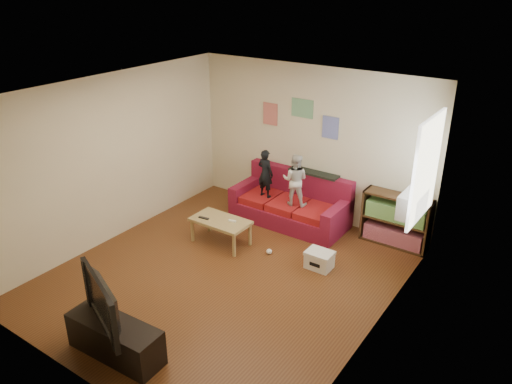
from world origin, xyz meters
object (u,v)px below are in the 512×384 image
Objects in this scene: coffee_table at (221,223)px; sofa at (292,205)px; child_b at (295,180)px; tv_stand at (115,339)px; television at (110,300)px; child_a at (265,173)px; bookshelf at (395,223)px; file_box at (319,260)px.

sofa is at bearing 68.51° from coffee_table.
child_b is at bearing 60.09° from coffee_table.
television reaches higher than tv_stand.
sofa reaches higher than coffee_table.
sofa is 4.09m from tv_stand.
coffee_table is (-0.08, -1.18, -0.49)m from child_a.
bookshelf is at bearing -163.96° from child_a.
tv_stand reaches higher than coffee_table.
bookshelf is at bearing 65.58° from tv_stand.
bookshelf is (2.26, 0.40, -0.47)m from child_a.
child_a is 1.99m from file_box.
child_a is 0.91× the size of coffee_table.
television is (-0.07, -3.92, -0.11)m from child_b.
bookshelf is 4.66m from tv_stand.
child_b is at bearing 111.95° from television.
coffee_table is 2.83m from television.
file_box is 3.23m from television.
sofa reaches higher than tv_stand.
tv_stand reaches higher than file_box.
sofa is 1.86× the size of television.
child_b is 0.83× the size of television.
child_a is at bearing -159.45° from sofa.
television is at bearing -109.67° from file_box.
child_b is 1.46m from coffee_table.
file_box is at bearing 8.46° from coffee_table.
tv_stand is at bearing -88.89° from sofa.
child_a is (-0.45, -0.17, 0.56)m from sofa.
child_a is 0.96× the size of child_b.
television is at bearing 103.71° from child_a.
tv_stand is (0.53, -3.92, -0.64)m from child_a.
coffee_table is (-0.68, -1.18, -0.51)m from child_b.
child_b reaches higher than child_a.
file_box is (1.00, -0.93, -0.74)m from child_b.
file_box is 0.37× the size of television.
television is (-1.73, -4.32, 0.38)m from bookshelf.
sofa is 5.08× the size of file_box.
tv_stand is at bearing -77.41° from coffee_table.
child_a is 4.01m from tv_stand.
coffee_table is at bearing 92.11° from child_a.
child_a reaches higher than tv_stand.
child_b is 1.55m from file_box.
bookshelf reaches higher than coffee_table.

